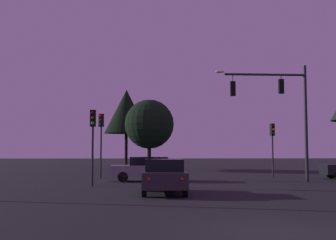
# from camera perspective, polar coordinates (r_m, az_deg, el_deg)

# --- Properties ---
(ground_plane) EXTENTS (168.00, 168.00, 0.00)m
(ground_plane) POSITION_cam_1_polar(r_m,az_deg,el_deg) (34.37, 2.45, -7.37)
(ground_plane) COLOR black
(ground_plane) RESTS_ON ground
(traffic_signal_mast_arm) EXTENTS (5.72, 0.43, 7.20)m
(traffic_signal_mast_arm) POSITION_cam_1_polar(r_m,az_deg,el_deg) (27.01, 14.99, 2.31)
(traffic_signal_mast_arm) COLOR #232326
(traffic_signal_mast_arm) RESTS_ON ground
(traffic_light_corner_left) EXTENTS (0.37, 0.39, 3.92)m
(traffic_light_corner_left) POSITION_cam_1_polar(r_m,az_deg,el_deg) (32.14, 13.90, -2.48)
(traffic_light_corner_left) COLOR #232326
(traffic_light_corner_left) RESTS_ON ground
(traffic_light_corner_right) EXTENTS (0.30, 0.35, 4.10)m
(traffic_light_corner_right) POSITION_cam_1_polar(r_m,az_deg,el_deg) (23.17, -10.10, -1.57)
(traffic_light_corner_right) COLOR #232326
(traffic_light_corner_right) RESTS_ON ground
(traffic_light_median) EXTENTS (0.37, 0.39, 4.47)m
(traffic_light_median) POSITION_cam_1_polar(r_m,az_deg,el_deg) (29.65, -9.01, -1.69)
(traffic_light_median) COLOR #232326
(traffic_light_median) RESTS_ON ground
(car_nearside_lane) EXTENTS (1.88, 4.11, 1.52)m
(car_nearside_lane) POSITION_cam_1_polar(r_m,az_deg,el_deg) (18.75, -0.59, -7.50)
(car_nearside_lane) COLOR #232328
(car_nearside_lane) RESTS_ON ground
(car_crossing_left) EXTENTS (4.52, 2.05, 1.52)m
(car_crossing_left) POSITION_cam_1_polar(r_m,az_deg,el_deg) (26.76, -2.92, -6.54)
(car_crossing_left) COLOR gray
(car_crossing_left) RESTS_ON ground
(tree_left_far) EXTENTS (4.71, 4.71, 8.56)m
(tree_left_far) POSITION_cam_1_polar(r_m,az_deg,el_deg) (45.82, -5.62, 1.15)
(tree_left_far) COLOR black
(tree_left_far) RESTS_ON ground
(tree_center_horizon) EXTENTS (4.81, 4.81, 6.95)m
(tree_center_horizon) POSITION_cam_1_polar(r_m,az_deg,el_deg) (41.37, -2.53, -0.57)
(tree_center_horizon) COLOR black
(tree_center_horizon) RESTS_ON ground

